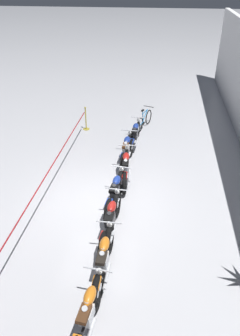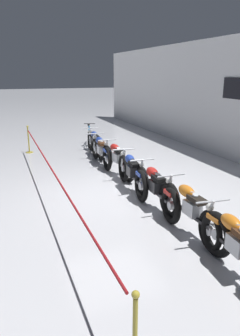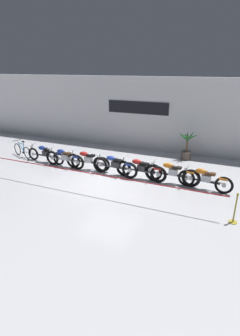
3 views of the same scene
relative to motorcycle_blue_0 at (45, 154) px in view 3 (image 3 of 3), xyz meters
The scene contains 13 objects.
ground_plane 4.06m from the motorcycle_blue_0, 10.37° to the right, with size 120.00×120.00×0.00m, color silver.
back_wall 6.14m from the motorcycle_blue_0, 47.98° to the left, with size 28.00×0.29×4.20m.
motorcycle_blue_0 is the anchor object (origin of this frame).
motorcycle_blue_1 1.33m from the motorcycle_blue_0, ahead, with size 2.27×0.62×0.95m.
motorcycle_red_2 2.55m from the motorcycle_blue_0, ahead, with size 2.31×0.62×0.95m.
motorcycle_blue_3 4.04m from the motorcycle_blue_0, ahead, with size 2.33×0.62×0.97m.
motorcycle_red_4 5.27m from the motorcycle_blue_0, ahead, with size 2.41×0.62×0.95m.
motorcycle_orange_5 6.66m from the motorcycle_blue_0, ahead, with size 2.40×0.62×0.97m.
motorcycle_orange_6 8.01m from the motorcycle_blue_0, ahead, with size 2.21×0.62×0.94m.
bicycle 1.80m from the motorcycle_blue_0, behind, with size 1.61×0.66×0.94m.
potted_palm_left_of_row 7.48m from the motorcycle_blue_0, 26.91° to the left, with size 1.06×1.14×1.55m.
stanchion_far_left 3.42m from the motorcycle_blue_0, 42.15° to the right, with size 10.38×0.28×1.05m.
stanchion_mid_left 9.45m from the motorcycle_blue_0, 14.00° to the right, with size 0.28×0.28×1.05m.
Camera 3 is at (4.69, -9.67, 4.71)m, focal length 28.00 mm.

